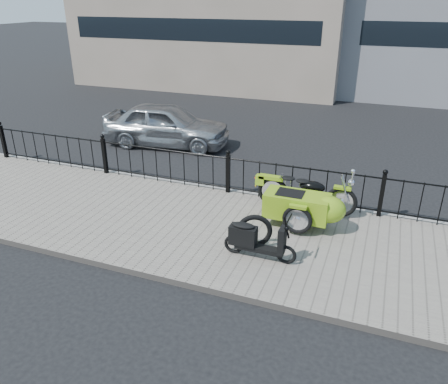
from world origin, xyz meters
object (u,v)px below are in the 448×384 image
at_px(spare_tire, 254,231).
at_px(sedan_car, 166,125).
at_px(motorcycle_sidecar, 307,204).
at_px(scooter, 255,240).

distance_m(spare_tire, sedan_car, 6.96).
bearing_deg(sedan_car, spare_tire, -144.89).
bearing_deg(spare_tire, motorcycle_sidecar, 59.29).
xyz_separation_m(spare_tire, sedan_car, (-4.60, 5.22, 0.23)).
relative_size(scooter, spare_tire, 2.00).
relative_size(motorcycle_sidecar, sedan_car, 0.56).
height_order(motorcycle_sidecar, sedan_car, sedan_car).
bearing_deg(scooter, sedan_car, 130.24).
relative_size(motorcycle_sidecar, scooter, 1.67).
bearing_deg(scooter, motorcycle_sidecar, 68.42).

